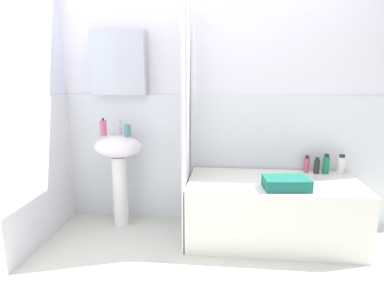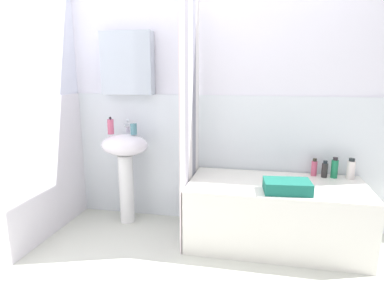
{
  "view_description": "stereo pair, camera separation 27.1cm",
  "coord_description": "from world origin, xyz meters",
  "px_view_note": "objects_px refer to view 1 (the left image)",
  "views": [
    {
      "loc": [
        -0.01,
        -1.93,
        1.41
      ],
      "look_at": [
        -0.29,
        0.69,
        0.78
      ],
      "focal_mm": 32.52,
      "sensor_mm": 36.0,
      "label": 1
    },
    {
      "loc": [
        0.26,
        -1.89,
        1.41
      ],
      "look_at": [
        -0.29,
        0.69,
        0.78
      ],
      "focal_mm": 32.52,
      "sensor_mm": 36.0,
      "label": 2
    }
  ],
  "objects_px": {
    "bathtub": "(272,210)",
    "conditioner_bottle": "(307,164)",
    "body_wash_bottle": "(317,166)",
    "sink": "(119,160)",
    "lotion_bottle": "(341,165)",
    "towel_folded": "(286,183)",
    "toothbrush_cup": "(127,130)",
    "soap_dispenser": "(103,128)",
    "shampoo_bottle": "(326,165)"
  },
  "relations": [
    {
      "from": "toothbrush_cup",
      "to": "body_wash_bottle",
      "type": "distance_m",
      "value": 1.7
    },
    {
      "from": "toothbrush_cup",
      "to": "lotion_bottle",
      "type": "distance_m",
      "value": 1.91
    },
    {
      "from": "body_wash_bottle",
      "to": "towel_folded",
      "type": "distance_m",
      "value": 0.56
    },
    {
      "from": "bathtub",
      "to": "body_wash_bottle",
      "type": "relative_size",
      "value": 9.76
    },
    {
      "from": "bathtub",
      "to": "lotion_bottle",
      "type": "relative_size",
      "value": 7.99
    },
    {
      "from": "conditioner_bottle",
      "to": "bathtub",
      "type": "bearing_deg",
      "value": -137.68
    },
    {
      "from": "soap_dispenser",
      "to": "towel_folded",
      "type": "xyz_separation_m",
      "value": [
        1.56,
        -0.35,
        -0.35
      ]
    },
    {
      "from": "bathtub",
      "to": "lotion_bottle",
      "type": "xyz_separation_m",
      "value": [
        0.6,
        0.26,
        0.35
      ]
    },
    {
      "from": "toothbrush_cup",
      "to": "sink",
      "type": "bearing_deg",
      "value": -176.15
    },
    {
      "from": "conditioner_bottle",
      "to": "towel_folded",
      "type": "xyz_separation_m",
      "value": [
        -0.25,
        -0.49,
        -0.03
      ]
    },
    {
      "from": "shampoo_bottle",
      "to": "towel_folded",
      "type": "relative_size",
      "value": 0.52
    },
    {
      "from": "sink",
      "to": "soap_dispenser",
      "type": "bearing_deg",
      "value": -173.9
    },
    {
      "from": "sink",
      "to": "bathtub",
      "type": "bearing_deg",
      "value": -6.71
    },
    {
      "from": "bathtub",
      "to": "soap_dispenser",
      "type": "bearing_deg",
      "value": 174.32
    },
    {
      "from": "toothbrush_cup",
      "to": "bathtub",
      "type": "bearing_deg",
      "value": -7.46
    },
    {
      "from": "bathtub",
      "to": "body_wash_bottle",
      "type": "distance_m",
      "value": 0.58
    },
    {
      "from": "bathtub",
      "to": "conditioner_bottle",
      "type": "relative_size",
      "value": 9.25
    },
    {
      "from": "bathtub",
      "to": "body_wash_bottle",
      "type": "xyz_separation_m",
      "value": [
        0.4,
        0.26,
        0.33
      ]
    },
    {
      "from": "lotion_bottle",
      "to": "sink",
      "type": "bearing_deg",
      "value": -177.21
    },
    {
      "from": "conditioner_bottle",
      "to": "sink",
      "type": "bearing_deg",
      "value": -175.71
    },
    {
      "from": "bathtub",
      "to": "conditioner_bottle",
      "type": "height_order",
      "value": "conditioner_bottle"
    },
    {
      "from": "lotion_bottle",
      "to": "towel_folded",
      "type": "xyz_separation_m",
      "value": [
        -0.54,
        -0.46,
        -0.04
      ]
    },
    {
      "from": "shampoo_bottle",
      "to": "body_wash_bottle",
      "type": "distance_m",
      "value": 0.08
    },
    {
      "from": "towel_folded",
      "to": "conditioner_bottle",
      "type": "bearing_deg",
      "value": 62.77
    },
    {
      "from": "sink",
      "to": "soap_dispenser",
      "type": "distance_m",
      "value": 0.32
    },
    {
      "from": "soap_dispenser",
      "to": "conditioner_bottle",
      "type": "bearing_deg",
      "value": 4.41
    },
    {
      "from": "shampoo_bottle",
      "to": "conditioner_bottle",
      "type": "height_order",
      "value": "shampoo_bottle"
    },
    {
      "from": "sink",
      "to": "shampoo_bottle",
      "type": "relative_size",
      "value": 4.78
    },
    {
      "from": "body_wash_bottle",
      "to": "toothbrush_cup",
      "type": "bearing_deg",
      "value": -176.96
    },
    {
      "from": "toothbrush_cup",
      "to": "body_wash_bottle",
      "type": "height_order",
      "value": "toothbrush_cup"
    },
    {
      "from": "shampoo_bottle",
      "to": "soap_dispenser",
      "type": "bearing_deg",
      "value": -176.86
    },
    {
      "from": "toothbrush_cup",
      "to": "towel_folded",
      "type": "height_order",
      "value": "toothbrush_cup"
    },
    {
      "from": "lotion_bottle",
      "to": "towel_folded",
      "type": "distance_m",
      "value": 0.71
    },
    {
      "from": "conditioner_bottle",
      "to": "towel_folded",
      "type": "relative_size",
      "value": 0.45
    },
    {
      "from": "sink",
      "to": "body_wash_bottle",
      "type": "height_order",
      "value": "sink"
    },
    {
      "from": "bathtub",
      "to": "shampoo_bottle",
      "type": "xyz_separation_m",
      "value": [
        0.48,
        0.26,
        0.35
      ]
    },
    {
      "from": "body_wash_bottle",
      "to": "conditioner_bottle",
      "type": "xyz_separation_m",
      "value": [
        -0.08,
        0.03,
        0.0
      ]
    },
    {
      "from": "soap_dispenser",
      "to": "towel_folded",
      "type": "relative_size",
      "value": 0.46
    },
    {
      "from": "toothbrush_cup",
      "to": "shampoo_bottle",
      "type": "xyz_separation_m",
      "value": [
        1.75,
        0.09,
        -0.29
      ]
    },
    {
      "from": "bathtub",
      "to": "shampoo_bottle",
      "type": "relative_size",
      "value": 7.92
    },
    {
      "from": "bathtub",
      "to": "conditioner_bottle",
      "type": "xyz_separation_m",
      "value": [
        0.32,
        0.29,
        0.33
      ]
    },
    {
      "from": "body_wash_bottle",
      "to": "bathtub",
      "type": "bearing_deg",
      "value": -147.16
    },
    {
      "from": "lotion_bottle",
      "to": "conditioner_bottle",
      "type": "distance_m",
      "value": 0.29
    },
    {
      "from": "body_wash_bottle",
      "to": "conditioner_bottle",
      "type": "height_order",
      "value": "conditioner_bottle"
    },
    {
      "from": "soap_dispenser",
      "to": "shampoo_bottle",
      "type": "xyz_separation_m",
      "value": [
        1.97,
        0.11,
        -0.31
      ]
    },
    {
      "from": "toothbrush_cup",
      "to": "lotion_bottle",
      "type": "xyz_separation_m",
      "value": [
        1.88,
        0.09,
        -0.29
      ]
    },
    {
      "from": "lotion_bottle",
      "to": "towel_folded",
      "type": "relative_size",
      "value": 0.52
    },
    {
      "from": "toothbrush_cup",
      "to": "body_wash_bottle",
      "type": "relative_size",
      "value": 0.68
    },
    {
      "from": "toothbrush_cup",
      "to": "lotion_bottle",
      "type": "bearing_deg",
      "value": 2.74
    },
    {
      "from": "body_wash_bottle",
      "to": "conditioner_bottle",
      "type": "distance_m",
      "value": 0.09
    }
  ]
}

